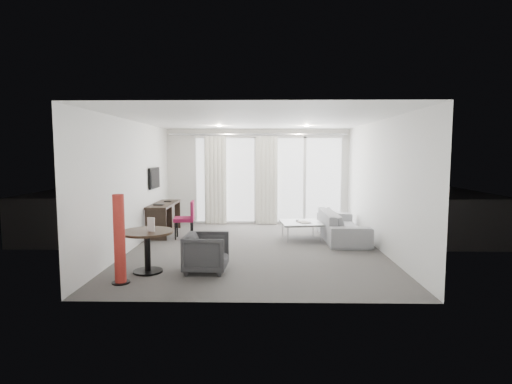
{
  "coord_description": "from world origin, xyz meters",
  "views": [
    {
      "loc": [
        0.16,
        -8.04,
        1.94
      ],
      "look_at": [
        0.0,
        0.6,
        1.1
      ],
      "focal_mm": 28.0,
      "sensor_mm": 36.0,
      "label": 1
    }
  ],
  "objects_px": {
    "red_lamp": "(119,239)",
    "rattan_chair_b": "(324,200)",
    "coffee_table": "(301,231)",
    "tub_armchair": "(206,253)",
    "desk": "(164,219)",
    "round_table": "(147,252)",
    "sofa": "(342,225)",
    "desk_chair": "(184,220)",
    "rattan_chair_a": "(285,202)"
  },
  "relations": [
    {
      "from": "desk_chair",
      "to": "desk",
      "type": "bearing_deg",
      "value": 133.5
    },
    {
      "from": "tub_armchair",
      "to": "sofa",
      "type": "bearing_deg",
      "value": -44.97
    },
    {
      "from": "desk",
      "to": "round_table",
      "type": "height_order",
      "value": "desk"
    },
    {
      "from": "round_table",
      "to": "red_lamp",
      "type": "bearing_deg",
      "value": -113.87
    },
    {
      "from": "red_lamp",
      "to": "sofa",
      "type": "height_order",
      "value": "red_lamp"
    },
    {
      "from": "desk_chair",
      "to": "rattan_chair_a",
      "type": "distance_m",
      "value": 3.97
    },
    {
      "from": "coffee_table",
      "to": "rattan_chair_a",
      "type": "distance_m",
      "value": 3.17
    },
    {
      "from": "coffee_table",
      "to": "tub_armchair",
      "type": "bearing_deg",
      "value": -125.5
    },
    {
      "from": "round_table",
      "to": "rattan_chair_a",
      "type": "xyz_separation_m",
      "value": [
        2.56,
        5.72,
        0.1
      ]
    },
    {
      "from": "round_table",
      "to": "coffee_table",
      "type": "height_order",
      "value": "round_table"
    },
    {
      "from": "desk_chair",
      "to": "coffee_table",
      "type": "xyz_separation_m",
      "value": [
        2.67,
        -0.05,
        -0.23
      ]
    },
    {
      "from": "round_table",
      "to": "sofa",
      "type": "distance_m",
      "value": 4.5
    },
    {
      "from": "round_table",
      "to": "sofa",
      "type": "height_order",
      "value": "round_table"
    },
    {
      "from": "red_lamp",
      "to": "desk",
      "type": "bearing_deg",
      "value": 93.98
    },
    {
      "from": "sofa",
      "to": "rattan_chair_a",
      "type": "height_order",
      "value": "rattan_chair_a"
    },
    {
      "from": "desk",
      "to": "rattan_chair_b",
      "type": "xyz_separation_m",
      "value": [
        4.4,
        3.77,
        0.02
      ]
    },
    {
      "from": "red_lamp",
      "to": "rattan_chair_b",
      "type": "height_order",
      "value": "red_lamp"
    },
    {
      "from": "red_lamp",
      "to": "sofa",
      "type": "relative_size",
      "value": 0.61
    },
    {
      "from": "sofa",
      "to": "rattan_chair_b",
      "type": "xyz_separation_m",
      "value": [
        0.23,
        4.28,
        0.07
      ]
    },
    {
      "from": "desk",
      "to": "rattan_chair_a",
      "type": "height_order",
      "value": "rattan_chair_a"
    },
    {
      "from": "coffee_table",
      "to": "rattan_chair_a",
      "type": "bearing_deg",
      "value": 93.42
    },
    {
      "from": "sofa",
      "to": "rattan_chair_b",
      "type": "bearing_deg",
      "value": -3.03
    },
    {
      "from": "coffee_table",
      "to": "sofa",
      "type": "relative_size",
      "value": 0.4
    },
    {
      "from": "rattan_chair_b",
      "to": "tub_armchair",
      "type": "bearing_deg",
      "value": -89.61
    },
    {
      "from": "coffee_table",
      "to": "sofa",
      "type": "xyz_separation_m",
      "value": [
        0.93,
        0.05,
        0.12
      ]
    },
    {
      "from": "red_lamp",
      "to": "rattan_chair_a",
      "type": "height_order",
      "value": "red_lamp"
    },
    {
      "from": "red_lamp",
      "to": "rattan_chair_b",
      "type": "xyz_separation_m",
      "value": [
        4.15,
        7.44,
        -0.28
      ]
    },
    {
      "from": "tub_armchair",
      "to": "red_lamp",
      "type": "bearing_deg",
      "value": 118.73
    },
    {
      "from": "rattan_chair_b",
      "to": "desk_chair",
      "type": "bearing_deg",
      "value": -108.13
    },
    {
      "from": "desk_chair",
      "to": "tub_armchair",
      "type": "relative_size",
      "value": 1.23
    },
    {
      "from": "sofa",
      "to": "tub_armchair",
      "type": "bearing_deg",
      "value": 133.23
    },
    {
      "from": "tub_armchair",
      "to": "rattan_chair_b",
      "type": "height_order",
      "value": "rattan_chair_b"
    },
    {
      "from": "coffee_table",
      "to": "rattan_chair_b",
      "type": "height_order",
      "value": "rattan_chair_b"
    },
    {
      "from": "coffee_table",
      "to": "sofa",
      "type": "distance_m",
      "value": 0.94
    },
    {
      "from": "rattan_chair_b",
      "to": "coffee_table",
      "type": "bearing_deg",
      "value": -81.26
    },
    {
      "from": "coffee_table",
      "to": "rattan_chair_a",
      "type": "height_order",
      "value": "rattan_chair_a"
    },
    {
      "from": "coffee_table",
      "to": "rattan_chair_a",
      "type": "relative_size",
      "value": 0.99
    },
    {
      "from": "red_lamp",
      "to": "sofa",
      "type": "bearing_deg",
      "value": 38.91
    },
    {
      "from": "rattan_chair_a",
      "to": "rattan_chair_b",
      "type": "xyz_separation_m",
      "value": [
        1.34,
        1.17,
        -0.06
      ]
    },
    {
      "from": "desk_chair",
      "to": "tub_armchair",
      "type": "height_order",
      "value": "desk_chair"
    },
    {
      "from": "round_table",
      "to": "rattan_chair_b",
      "type": "xyz_separation_m",
      "value": [
        3.9,
        6.88,
        0.05
      ]
    },
    {
      "from": "desk",
      "to": "red_lamp",
      "type": "bearing_deg",
      "value": -86.02
    },
    {
      "from": "desk",
      "to": "tub_armchair",
      "type": "height_order",
      "value": "desk"
    },
    {
      "from": "rattan_chair_b",
      "to": "red_lamp",
      "type": "bearing_deg",
      "value": -95.43
    },
    {
      "from": "tub_armchair",
      "to": "sofa",
      "type": "height_order",
      "value": "sofa"
    },
    {
      "from": "red_lamp",
      "to": "rattan_chair_b",
      "type": "relative_size",
      "value": 1.72
    },
    {
      "from": "desk",
      "to": "round_table",
      "type": "relative_size",
      "value": 1.84
    },
    {
      "from": "desk_chair",
      "to": "sofa",
      "type": "distance_m",
      "value": 3.6
    },
    {
      "from": "sofa",
      "to": "desk",
      "type": "bearing_deg",
      "value": 83.04
    },
    {
      "from": "sofa",
      "to": "desk_chair",
      "type": "bearing_deg",
      "value": 89.9
    }
  ]
}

